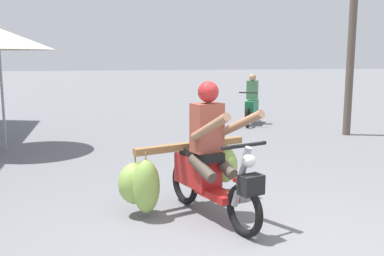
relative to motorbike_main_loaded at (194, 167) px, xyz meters
The scene contains 4 objects.
ground_plane 1.37m from the motorbike_main_loaded, 75.24° to the right, with size 120.00×120.00×0.00m, color slate.
motorbike_main_loaded is the anchor object (origin of this frame).
motorbike_distant_ahead_left 7.14m from the motorbike_main_loaded, 63.76° to the left, with size 0.92×1.44×1.40m.
utility_pole 6.88m from the motorbike_main_loaded, 41.78° to the left, with size 0.18×0.18×6.13m, color brown.
Camera 1 is at (-1.47, -3.68, 1.84)m, focal length 40.40 mm.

